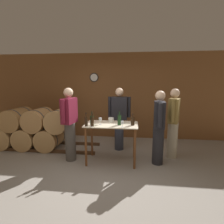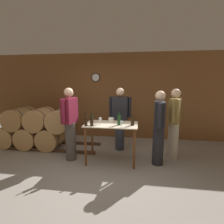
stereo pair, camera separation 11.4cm
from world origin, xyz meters
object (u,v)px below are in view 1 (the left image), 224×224
at_px(person_visitor_bearded, 119,118).
at_px(wine_glass_near_center, 122,123).
at_px(person_visitor_near_door, 159,126).
at_px(wine_bottle_left, 92,120).
at_px(person_host, 70,123).
at_px(wine_bottle_far_left, 86,121).
at_px(ice_bucket, 111,120).
at_px(person_visitor_with_scarf, 173,122).
at_px(wine_glass_near_left, 100,119).
at_px(wine_bottle_right, 119,120).
at_px(wine_bottle_far_right, 133,121).
at_px(wine_bottle_center, 92,121).

bearing_deg(person_visitor_bearded, wine_glass_near_center, -82.44).
bearing_deg(person_visitor_near_door, wine_bottle_left, -173.77).
distance_m(wine_glass_near_center, person_visitor_near_door, 0.83).
bearing_deg(person_host, person_visitor_near_door, 1.14).
xyz_separation_m(wine_bottle_far_left, ice_bucket, (0.47, 0.45, -0.06)).
relative_size(wine_bottle_left, person_visitor_with_scarf, 0.18).
height_order(wine_bottle_left, wine_glass_near_left, wine_bottle_left).
distance_m(person_visitor_with_scarf, person_visitor_near_door, 0.55).
bearing_deg(person_visitor_bearded, wine_bottle_right, -85.70).
bearing_deg(person_visitor_bearded, person_host, -143.78).
relative_size(wine_bottle_far_right, person_visitor_with_scarf, 0.15).
distance_m(wine_bottle_far_left, person_visitor_bearded, 1.20).
bearing_deg(wine_bottle_far_left, person_visitor_bearded, 58.71).
distance_m(wine_bottle_far_right, wine_glass_near_left, 0.70).
bearing_deg(wine_bottle_far_left, wine_bottle_far_right, 11.23).
xyz_separation_m(wine_glass_near_left, person_host, (-0.72, 0.07, -0.11)).
xyz_separation_m(wine_bottle_far_right, person_visitor_near_door, (0.56, 0.08, -0.13)).
bearing_deg(wine_bottle_center, wine_bottle_left, 106.63).
xyz_separation_m(wine_bottle_right, wine_bottle_far_right, (0.28, 0.01, -0.02)).
bearing_deg(wine_bottle_far_right, wine_bottle_left, -175.25).
bearing_deg(wine_bottle_left, wine_bottle_right, 6.29).
height_order(wine_bottle_center, person_visitor_bearded, person_visitor_bearded).
xyz_separation_m(wine_bottle_left, person_host, (-0.55, 0.12, -0.11)).
distance_m(wine_bottle_far_left, wine_bottle_far_right, 0.99).
bearing_deg(person_visitor_bearded, wine_bottle_left, -120.20).
bearing_deg(person_visitor_with_scarf, wine_glass_near_left, -163.46).
relative_size(wine_bottle_right, person_visitor_with_scarf, 0.19).
xyz_separation_m(wine_bottle_left, person_visitor_near_door, (1.44, 0.16, -0.14)).
height_order(person_host, person_visitor_with_scarf, person_host).
height_order(ice_bucket, person_visitor_bearded, person_visitor_bearded).
height_order(wine_bottle_right, wine_glass_near_center, wine_bottle_right).
bearing_deg(wine_bottle_far_right, ice_bucket, 152.36).
relative_size(person_visitor_with_scarf, person_visitor_near_door, 1.02).
bearing_deg(wine_bottle_right, person_visitor_with_scarf, 21.09).
bearing_deg(person_host, wine_bottle_far_left, -27.80).
distance_m(wine_bottle_right, wine_glass_near_left, 0.42).
bearing_deg(wine_glass_near_center, person_visitor_with_scarf, 29.76).
height_order(ice_bucket, person_visitor_near_door, person_visitor_near_door).
distance_m(person_visitor_with_scarf, person_visitor_bearded, 1.35).
bearing_deg(wine_bottle_right, wine_glass_near_left, -178.10).
xyz_separation_m(wine_bottle_center, wine_bottle_far_right, (0.84, 0.19, -0.01)).
bearing_deg(wine_bottle_right, ice_bucket, 128.55).
bearing_deg(ice_bucket, wine_bottle_right, -51.45).
relative_size(wine_bottle_left, wine_bottle_right, 0.94).
xyz_separation_m(wine_glass_near_left, person_visitor_bearded, (0.35, 0.85, -0.13)).
bearing_deg(wine_bottle_center, ice_bucket, 53.19).
bearing_deg(person_visitor_bearded, wine_bottle_far_right, -67.23).
xyz_separation_m(wine_glass_near_center, ice_bucket, (-0.29, 0.46, -0.04)).
bearing_deg(wine_bottle_left, person_visitor_bearded, 59.80).
xyz_separation_m(wine_bottle_far_left, person_visitor_bearded, (0.62, 1.02, -0.12)).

